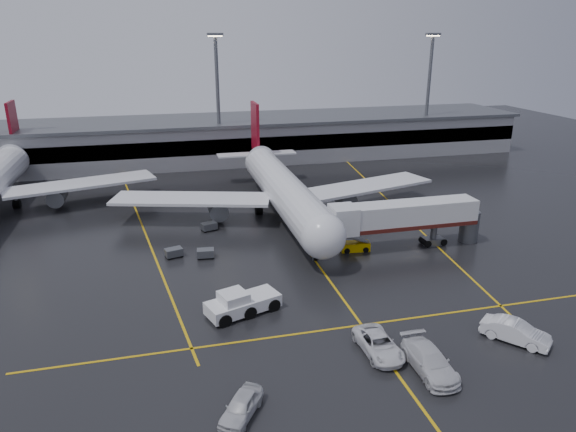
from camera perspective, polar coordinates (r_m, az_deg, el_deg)
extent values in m
plane|color=black|center=(68.05, 1.22, -2.50)|extent=(220.00, 220.00, 0.00)
cube|color=gold|center=(68.05, 1.22, -2.49)|extent=(0.25, 90.00, 0.02)
cube|color=gold|center=(49.36, 8.10, -11.75)|extent=(60.00, 0.25, 0.02)
cube|color=gold|center=(75.34, -15.70, -1.03)|extent=(9.99, 69.35, 0.02)
cube|color=gold|center=(82.92, 11.46, 1.20)|extent=(7.57, 69.64, 0.02)
cube|color=gray|center=(112.20, -5.29, 8.35)|extent=(120.00, 18.00, 8.00)
cube|color=black|center=(103.59, -4.52, 7.73)|extent=(120.00, 0.40, 3.00)
cube|color=#595B60|center=(111.46, -5.36, 10.52)|extent=(122.00, 19.00, 0.60)
cylinder|color=#595B60|center=(104.33, -7.68, 12.16)|extent=(0.70, 0.70, 25.00)
cube|color=#595B60|center=(103.53, -8.01, 19.14)|extent=(3.00, 1.20, 0.50)
cube|color=#FFE5B2|center=(103.53, -8.00, 18.98)|extent=(2.60, 0.90, 0.20)
cylinder|color=#595B60|center=(118.19, 15.08, 12.52)|extent=(0.70, 0.70, 25.00)
cube|color=#595B60|center=(117.49, 15.65, 18.66)|extent=(3.00, 1.20, 0.50)
cube|color=#FFE5B2|center=(117.49, 15.63, 18.52)|extent=(2.60, 0.90, 0.20)
cylinder|color=silver|center=(73.98, -0.38, 2.77)|extent=(5.20, 36.00, 5.20)
sphere|color=silver|center=(57.60, 3.87, -2.22)|extent=(5.20, 5.20, 5.20)
cone|color=silver|center=(93.71, -3.45, 6.69)|extent=(4.94, 8.00, 4.94)
cube|color=maroon|center=(93.72, -3.63, 9.75)|extent=(0.50, 5.50, 8.50)
cube|color=silver|center=(93.66, -3.46, 6.81)|extent=(14.00, 3.00, 0.25)
cube|color=silver|center=(74.29, -10.55, 1.86)|extent=(22.80, 11.83, 0.40)
cube|color=silver|center=(79.95, 8.38, 3.24)|extent=(22.80, 11.83, 0.40)
cylinder|color=#595B60|center=(74.03, -7.73, 0.82)|extent=(2.60, 4.50, 2.60)
cylinder|color=#595B60|center=(78.22, 6.22, 1.90)|extent=(2.60, 4.50, 2.60)
cylinder|color=#595B60|center=(61.47, 2.95, -3.99)|extent=(0.56, 0.56, 2.00)
cylinder|color=#595B60|center=(77.10, -3.22, 0.94)|extent=(0.56, 0.56, 2.00)
cylinder|color=#595B60|center=(78.48, 1.37, 1.31)|extent=(0.56, 0.56, 2.00)
cylinder|color=black|center=(61.69, 2.94, -4.46)|extent=(0.40, 1.10, 1.10)
cylinder|color=black|center=(77.24, -3.21, 0.63)|extent=(1.00, 1.40, 1.40)
cylinder|color=black|center=(78.62, 1.37, 1.00)|extent=(1.00, 1.40, 1.40)
cone|color=silver|center=(106.94, -27.60, 6.12)|extent=(4.94, 8.00, 4.94)
cube|color=maroon|center=(107.06, -27.90, 8.78)|extent=(0.50, 5.50, 8.50)
cube|color=silver|center=(106.90, -27.62, 6.22)|extent=(14.00, 3.00, 0.25)
cube|color=silver|center=(86.60, -21.75, 3.31)|extent=(22.80, 11.83, 0.40)
cylinder|color=#595B60|center=(86.58, -23.99, 2.03)|extent=(2.60, 4.50, 2.60)
cylinder|color=#595B60|center=(90.07, -27.64, 1.44)|extent=(0.56, 0.56, 2.00)
cylinder|color=black|center=(90.19, -27.60, 1.17)|extent=(1.00, 1.40, 1.40)
cube|color=silver|center=(65.41, 12.85, 0.19)|extent=(18.00, 3.20, 3.00)
cube|color=#491611|center=(65.84, 12.77, -0.87)|extent=(18.00, 3.30, 0.50)
cube|color=silver|center=(62.24, 6.09, -0.41)|extent=(3.00, 3.40, 3.30)
cylinder|color=#595B60|center=(68.23, 15.68, -1.84)|extent=(0.80, 0.80, 3.00)
cube|color=#595B60|center=(68.61, 15.60, -2.66)|extent=(2.60, 1.60, 0.90)
cylinder|color=#595B60|center=(70.60, 19.26, -1.07)|extent=(2.40, 2.40, 4.00)
cylinder|color=black|center=(68.09, 14.79, -2.75)|extent=(0.90, 1.80, 0.90)
cylinder|color=black|center=(69.14, 16.40, -2.56)|extent=(0.90, 1.80, 0.90)
cube|color=white|center=(50.61, -4.95, -9.60)|extent=(7.62, 5.00, 1.21)
cube|color=white|center=(49.72, -6.02, -8.88)|extent=(3.09, 3.09, 1.01)
cube|color=black|center=(49.72, -6.02, -8.88)|extent=(2.78, 2.78, 0.91)
cylinder|color=black|center=(49.77, -7.64, -10.72)|extent=(2.24, 3.30, 1.32)
cylinder|color=black|center=(50.78, -4.93, -9.95)|extent=(2.24, 3.30, 1.32)
cylinder|color=black|center=(51.90, -2.35, -9.20)|extent=(2.24, 3.30, 1.32)
cube|color=#CC9D00|center=(64.76, 7.36, -3.32)|extent=(3.69, 1.85, 1.09)
cube|color=#595B60|center=(64.36, 7.40, -2.47)|extent=(3.50, 1.24, 1.24)
cylinder|color=black|center=(64.56, 6.33, -3.59)|extent=(0.86, 1.74, 0.69)
cylinder|color=black|center=(65.16, 8.35, -3.45)|extent=(0.86, 1.74, 0.69)
imported|color=silver|center=(45.40, 9.90, -13.70)|extent=(2.92, 5.97, 1.63)
imported|color=silver|center=(44.07, 15.28, -15.09)|extent=(2.62, 6.44, 1.87)
imported|color=white|center=(50.22, 23.68, -11.55)|extent=(5.16, 5.70, 1.89)
imported|color=silver|center=(38.79, -5.15, -20.07)|extent=(4.10, 4.87, 1.57)
cube|color=#595B60|center=(62.88, -9.04, -4.01)|extent=(2.12, 1.49, 0.90)
cylinder|color=black|center=(62.63, -9.75, -4.62)|extent=(0.40, 0.20, 0.40)
cylinder|color=black|center=(62.60, -8.28, -4.55)|extent=(0.40, 0.20, 0.40)
cylinder|color=black|center=(63.55, -9.74, -4.26)|extent=(0.40, 0.20, 0.40)
cylinder|color=black|center=(63.51, -8.29, -4.19)|extent=(0.40, 0.20, 0.40)
cube|color=#595B60|center=(63.81, -12.42, -3.88)|extent=(2.28, 1.79, 0.90)
cylinder|color=black|center=(63.35, -12.94, -4.57)|extent=(0.40, 0.20, 0.40)
cylinder|color=black|center=(63.76, -11.57, -4.30)|extent=(0.40, 0.20, 0.40)
cylinder|color=black|center=(64.23, -13.21, -4.24)|extent=(0.40, 0.20, 0.40)
cylinder|color=black|center=(64.64, -11.85, -3.98)|extent=(0.40, 0.20, 0.40)
cube|color=#595B60|center=(71.40, -8.66, -1.09)|extent=(2.30, 1.85, 0.90)
cylinder|color=black|center=(70.84, -9.07, -1.68)|extent=(0.40, 0.20, 0.40)
cylinder|color=black|center=(71.43, -7.89, -1.44)|extent=(0.40, 0.20, 0.40)
cylinder|color=black|center=(71.71, -9.38, -1.44)|extent=(0.40, 0.20, 0.40)
cylinder|color=black|center=(72.29, -8.22, -1.20)|extent=(0.40, 0.20, 0.40)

